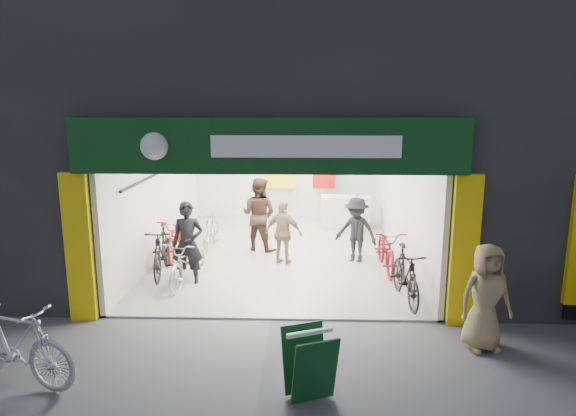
{
  "coord_description": "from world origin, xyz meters",
  "views": [
    {
      "loc": [
        0.58,
        -8.34,
        3.77
      ],
      "look_at": [
        0.27,
        1.5,
        1.69
      ],
      "focal_mm": 32.0,
      "sensor_mm": 36.0,
      "label": 1
    }
  ],
  "objects_px": {
    "pedestrian_near": "(486,297)",
    "sandwich_board": "(309,363)",
    "bike_left_front": "(189,261)",
    "parked_bike": "(14,344)",
    "bike_right_front": "(406,275)"
  },
  "relations": [
    {
      "from": "pedestrian_near",
      "to": "sandwich_board",
      "type": "bearing_deg",
      "value": -161.94
    },
    {
      "from": "bike_left_front",
      "to": "pedestrian_near",
      "type": "relative_size",
      "value": 1.12
    },
    {
      "from": "pedestrian_near",
      "to": "parked_bike",
      "type": "bearing_deg",
      "value": -179.52
    },
    {
      "from": "bike_left_front",
      "to": "sandwich_board",
      "type": "relative_size",
      "value": 2.08
    },
    {
      "from": "bike_right_front",
      "to": "parked_bike",
      "type": "relative_size",
      "value": 0.92
    },
    {
      "from": "parked_bike",
      "to": "sandwich_board",
      "type": "distance_m",
      "value": 3.93
    },
    {
      "from": "bike_right_front",
      "to": "parked_bike",
      "type": "height_order",
      "value": "parked_bike"
    },
    {
      "from": "parked_bike",
      "to": "pedestrian_near",
      "type": "height_order",
      "value": "pedestrian_near"
    },
    {
      "from": "pedestrian_near",
      "to": "sandwich_board",
      "type": "relative_size",
      "value": 1.86
    },
    {
      "from": "bike_right_front",
      "to": "pedestrian_near",
      "type": "xyz_separation_m",
      "value": [
        0.84,
        -1.83,
        0.3
      ]
    },
    {
      "from": "bike_left_front",
      "to": "pedestrian_near",
      "type": "bearing_deg",
      "value": -18.27
    },
    {
      "from": "parked_bike",
      "to": "sandwich_board",
      "type": "relative_size",
      "value": 2.16
    },
    {
      "from": "bike_left_front",
      "to": "pedestrian_near",
      "type": "xyz_separation_m",
      "value": [
        5.14,
        -2.69,
        0.35
      ]
    },
    {
      "from": "bike_right_front",
      "to": "sandwich_board",
      "type": "distance_m",
      "value": 3.75
    },
    {
      "from": "parked_bike",
      "to": "pedestrian_near",
      "type": "relative_size",
      "value": 1.16
    }
  ]
}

